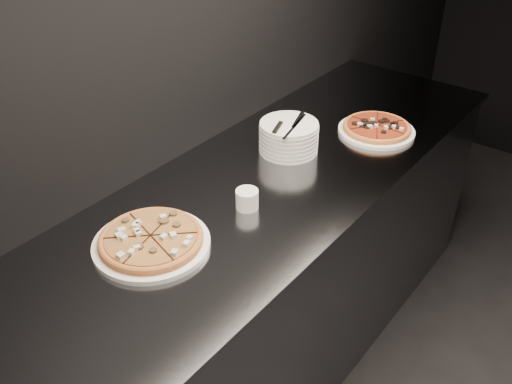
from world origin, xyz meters
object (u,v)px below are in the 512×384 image
Objects in this scene: pizza_mushroom at (151,240)px; ramekin at (247,199)px; plate_stack at (289,137)px; pizza_tomato at (377,128)px; counter at (269,275)px; cutlery at (289,125)px.

pizza_mushroom is 5.16× the size of ramekin.
plate_stack is (-0.01, 0.74, 0.04)m from pizza_mushroom.
plate_stack reaches higher than pizza_mushroom.
pizza_tomato is at bearing 80.22° from pizza_mushroom.
pizza_mushroom is at bearing -88.93° from plate_stack.
pizza_mushroom is 0.35m from ramekin.
counter is 0.74m from pizza_tomato.
cutlery is at bearing -62.38° from plate_stack.
pizza_tomato is at bearing 42.78° from cutlery.
pizza_mushroom is 1.63× the size of cutlery.
pizza_mushroom is 0.74m from plate_stack.
pizza_tomato is 1.30× the size of cutlery.
ramekin is (-0.09, -0.74, 0.02)m from pizza_tomato.
ramekin is (0.11, -0.38, -0.09)m from cutlery.
counter is 0.61m from cutlery.
pizza_mushroom is at bearing -99.78° from pizza_tomato.
cutlery reaches higher than plate_stack.
pizza_tomato is 0.42m from cutlery.
ramekin is (0.11, -0.40, -0.02)m from plate_stack.
counter is 7.85× the size of pizza_tomato.
plate_stack reaches higher than pizza_tomato.
ramekin is (0.10, 0.34, 0.01)m from pizza_mushroom.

